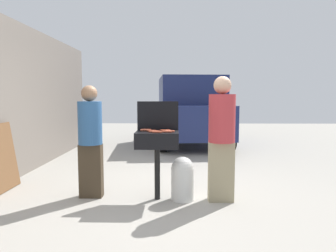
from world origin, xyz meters
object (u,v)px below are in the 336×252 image
Objects in this scene: hot_dog_2 at (167,132)px; hot_dog_7 at (154,132)px; hot_dog_9 at (147,130)px; propane_tank at (182,178)px; parked_minivan at (189,110)px; hot_dog_4 at (145,130)px; person_left at (90,137)px; hot_dog_1 at (166,131)px; hot_dog_3 at (170,131)px; hot_dog_5 at (155,131)px; hot_dog_0 at (165,130)px; hot_dog_8 at (152,131)px; hot_dog_6 at (157,132)px; bbq_grill at (157,142)px; person_right at (222,134)px.

hot_dog_7 is at bearing 179.92° from hot_dog_2.
propane_tank is (0.51, -0.16, -0.66)m from hot_dog_9.
hot_dog_9 is 5.25m from parked_minivan.
hot_dog_4 is 0.08× the size of person_left.
hot_dog_1 and hot_dog_3 have the same top height.
hot_dog_4 is at bearing 149.28° from hot_dog_2.
parked_minivan reaches higher than hot_dog_5.
hot_dog_7 is at bearing -114.09° from hot_dog_5.
hot_dog_0 is 0.22m from hot_dog_7.
hot_dog_0 is 1.00× the size of hot_dog_1.
hot_dog_8 is 0.90m from person_left.
hot_dog_1 is at bearing 136.83° from hot_dog_3.
hot_dog_2 is (0.02, -0.11, 0.00)m from hot_dog_1.
hot_dog_3 is at bearing 30.91° from hot_dog_6.
hot_dog_2 reaches higher than propane_tank.
bbq_grill is 7.45× the size of hot_dog_0.
hot_dog_1 is 0.20m from hot_dog_7.
parked_minivan reaches higher than hot_dog_9.
hot_dog_8 is (-0.19, -0.06, 0.00)m from hot_dog_0.
propane_tank is (0.18, 0.02, -0.66)m from hot_dog_3.
hot_dog_0 is 1.08m from person_left.
hot_dog_2 and hot_dog_4 have the same top height.
hot_dog_6 is (-0.10, -0.21, 0.00)m from hot_dog_0.
hot_dog_7 is 1.00× the size of hot_dog_9.
hot_dog_7 is 0.78m from propane_tank.
hot_dog_3 and hot_dog_6 have the same top height.
hot_dog_4 is 0.79m from person_left.
propane_tank is 1.44m from person_left.
hot_dog_1 is at bearing -7.83° from person_right.
hot_dog_7 is at bearing 77.23° from parked_minivan.
hot_dog_4 and hot_dog_6 have the same top height.
hot_dog_9 is (-0.34, 0.17, 0.00)m from hot_dog_3.
hot_dog_4 is at bearing 152.32° from bbq_grill.
hot_dog_3 and hot_dog_5 have the same top height.
person_left is (-0.94, 0.13, -0.10)m from hot_dog_5.
hot_dog_7 is 1.00× the size of hot_dog_8.
hot_dog_2 is 0.14m from hot_dog_6.
bbq_grill is at bearing -6.43° from person_right.
hot_dog_2 is 1.00× the size of hot_dog_9.
hot_dog_7 is (-0.15, -0.16, 0.00)m from hot_dog_0.
hot_dog_3 is at bearing -20.98° from hot_dog_4.
person_right reaches higher than hot_dog_7.
hot_dog_5 is 0.92m from person_right.
hot_dog_7 is 0.95m from person_left.
hot_dog_3 is 0.07× the size of person_right.
hot_dog_6 is 0.32m from hot_dog_9.
hot_dog_1 is (0.12, 0.01, 0.16)m from bbq_grill.
bbq_grill is 0.20m from hot_dog_0.
hot_dog_5 is at bearing -52.91° from hot_dog_9.
hot_dog_9 is 0.85m from propane_tank.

